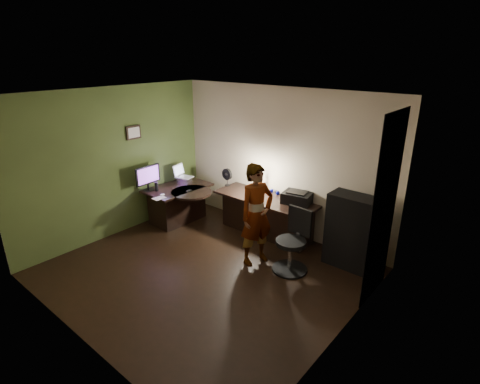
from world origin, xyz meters
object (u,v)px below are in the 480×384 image
Objects in this scene: person at (257,215)px; office_chair at (291,242)px; desk_left at (179,204)px; desk_right at (264,216)px; cabinet at (353,232)px; monitor at (148,182)px.

office_chair is at bearing -61.97° from person.
office_chair is at bearing -0.99° from desk_left.
desk_left is 2.22m from person.
cabinet is (1.71, 0.01, 0.23)m from desk_right.
desk_left is at bearing 55.12° from monitor.
office_chair is at bearing -34.55° from desk_right.
person reaches higher than cabinet.
monitor is at bearing -172.04° from office_chair.
person is (-0.58, -0.12, 0.34)m from office_chair.
desk_right is 2.33m from monitor.
person is at bearing -166.76° from office_chair.
cabinet is at bearing 11.87° from desk_left.
desk_right is 1.65× the size of cabinet.
desk_right is 1.73m from cabinet.
cabinet is at bearing 14.21° from monitor.
person is at bearing -144.75° from cabinet.
desk_right reaches higher than desk_left.
office_chair is (-0.66, -0.74, -0.10)m from cabinet.
person is at bearing -4.91° from desk_left.
person is (2.15, -0.24, 0.47)m from desk_left.
office_chair is (2.73, -0.12, 0.13)m from desk_left.
desk_right is at bearing -179.29° from cabinet.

